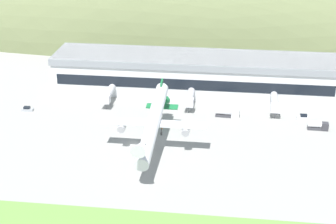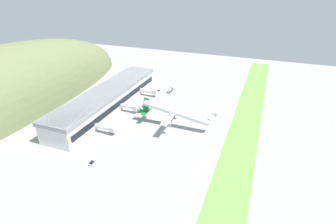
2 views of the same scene
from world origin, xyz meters
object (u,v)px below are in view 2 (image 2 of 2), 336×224
at_px(jetway_0, 106,128).
at_px(terminal_building, 108,98).
at_px(box_truck, 170,90).
at_px(jetway_1, 130,107).
at_px(fuel_truck, 147,104).
at_px(service_car_0, 159,91).
at_px(traffic_cone_0, 150,121).
at_px(jetway_2, 150,91).
at_px(service_car_1, 92,163).
at_px(cargo_airplane, 174,112).

bearing_deg(jetway_0, terminal_building, 30.80).
height_order(terminal_building, box_truck, terminal_building).
height_order(jetway_1, fuel_truck, jetway_1).
xyz_separation_m(service_car_0, traffic_cone_0, (-46.81, -13.89, -0.40)).
relative_size(jetway_1, traffic_cone_0, 21.65).
relative_size(jetway_2, traffic_cone_0, 23.59).
distance_m(box_truck, traffic_cone_0, 51.10).
bearing_deg(service_car_0, terminal_building, 151.13).
distance_m(jetway_1, service_car_0, 39.63).
relative_size(service_car_0, fuel_truck, 0.50).
bearing_deg(box_truck, fuel_truck, 167.51).
bearing_deg(jetway_2, service_car_1, -174.26).
relative_size(jetway_0, service_car_1, 3.29).
relative_size(terminal_building, jetway_2, 7.82).
relative_size(terminal_building, cargo_airplane, 2.12).
bearing_deg(box_truck, service_car_0, 116.06).
relative_size(terminal_building, service_car_0, 25.66).
bearing_deg(fuel_truck, box_truck, -12.49).
distance_m(cargo_airplane, fuel_truck, 36.57).
bearing_deg(cargo_airplane, service_car_0, 32.67).
bearing_deg(jetway_0, fuel_truck, -7.00).
relative_size(jetway_1, box_truck, 1.87).
distance_m(fuel_truck, box_truck, 30.47).
xyz_separation_m(cargo_airplane, box_truck, (50.93, 22.06, -8.35)).
xyz_separation_m(terminal_building, cargo_airplane, (-7.95, -51.65, 1.89)).
height_order(service_car_0, traffic_cone_0, service_car_0).
bearing_deg(box_truck, jetway_1, 164.20).
relative_size(jetway_0, jetway_1, 1.05).
distance_m(jetway_1, jetway_2, 29.71).
distance_m(cargo_airplane, service_car_0, 56.55).
bearing_deg(service_car_0, service_car_1, -176.95).
bearing_deg(cargo_airplane, traffic_cone_0, 89.39).
bearing_deg(cargo_airplane, box_truck, 23.42).
bearing_deg(jetway_0, box_truck, -9.27).
bearing_deg(service_car_0, jetway_0, 176.84).
bearing_deg(service_car_1, box_truck, -1.70).
xyz_separation_m(jetway_1, box_truck, (43.22, -12.23, -2.56)).
distance_m(jetway_2, service_car_1, 86.86).
bearing_deg(service_car_0, jetway_2, 159.55).
xyz_separation_m(terminal_building, service_car_1, (-56.89, -26.63, -7.26)).
relative_size(terminal_building, traffic_cone_0, 184.51).
xyz_separation_m(fuel_truck, box_truck, (29.75, -6.59, -0.09)).
bearing_deg(jetway_1, service_car_1, -170.70).
height_order(terminal_building, cargo_airplane, cargo_airplane).
height_order(jetway_1, box_truck, jetway_1).
bearing_deg(jetway_0, traffic_cone_0, -38.84).
bearing_deg(terminal_building, jetway_1, -90.78).
bearing_deg(fuel_truck, service_car_1, -177.03).
xyz_separation_m(jetway_0, box_truck, (72.72, -11.87, -2.56)).
height_order(jetway_1, service_car_0, jetway_1).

